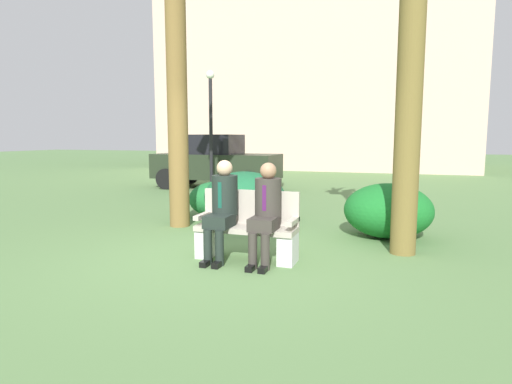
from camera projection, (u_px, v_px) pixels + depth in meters
The scene contains 10 objects.
ground_plane at pixel (218, 258), 5.77m from camera, with size 80.00×80.00×0.00m, color #5B814A.
park_bench at pixel (248, 229), 5.71m from camera, with size 1.32×0.44×0.90m.
seated_man_left at pixel (222, 205), 5.66m from camera, with size 0.34×0.72×1.30m.
seated_man_right at pixel (266, 208), 5.47m from camera, with size 0.34×0.72×1.28m.
shrub_near_bench at pixel (388, 211), 6.93m from camera, with size 1.39×1.28×0.87m, color #196D27.
shrub_mid_lawn at pixel (217, 199), 8.77m from camera, with size 1.14×1.05×0.71m, color #1F6C32.
shrub_far_lawn at pixel (245, 197), 8.17m from camera, with size 1.54×1.41×0.96m, color #1B5D36.
parked_car_near at pixel (216, 162), 13.60m from camera, with size 3.92×1.74×1.68m.
street_lamp at pixel (211, 118), 12.35m from camera, with size 0.24×0.24×3.47m.
building_backdrop at pixel (320, 81), 24.10m from camera, with size 16.36×9.31×9.32m.
Camera 1 is at (2.26, -5.16, 1.60)m, focal length 30.45 mm.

